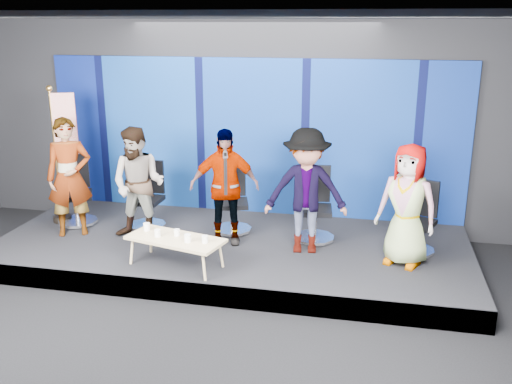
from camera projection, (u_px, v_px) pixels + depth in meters
ground at (176, 348)px, 6.31m from camera, size 10.00×10.00×0.00m
room_walls at (166, 131)px, 5.60m from camera, size 10.02×8.02×3.51m
riser at (232, 250)px, 8.60m from camera, size 7.00×3.00×0.30m
backdrop at (252, 137)px, 9.54m from camera, size 7.00×0.08×2.60m
chair_a at (76, 201)px, 9.23m from camera, size 0.85×0.85×1.12m
panelist_a at (69, 177)px, 8.60m from camera, size 0.79×0.69×1.81m
chair_b at (148, 206)px, 9.08m from camera, size 0.60×0.60×1.05m
panelist_b at (138, 184)px, 8.45m from camera, size 0.83×0.65×1.70m
chair_c at (232, 209)px, 8.90m from camera, size 0.74×0.74×1.06m
panelist_c at (224, 187)px, 8.28m from camera, size 1.08×0.68×1.72m
chair_d at (315, 216)px, 8.55m from camera, size 0.69×0.69×1.10m
panelist_d at (306, 191)px, 7.94m from camera, size 1.23×0.80×1.78m
chair_e at (417, 229)px, 8.08m from camera, size 0.76×0.76×1.02m
panelist_e at (407, 205)px, 7.54m from camera, size 0.95×0.80×1.66m
coffee_table at (175, 240)px, 7.59m from camera, size 1.40×0.86×0.40m
mug_a at (147, 227)px, 7.83m from camera, size 0.09×0.09×0.11m
mug_b at (157, 233)px, 7.61m from camera, size 0.08×0.08×0.10m
mug_c at (177, 233)px, 7.64m from camera, size 0.08×0.08×0.09m
mug_d at (188, 238)px, 7.42m from camera, size 0.09×0.09×0.11m
mug_e at (205, 239)px, 7.40m from camera, size 0.08×0.08×0.10m
flag_stand at (63, 151)px, 9.07m from camera, size 0.50×0.30×2.22m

